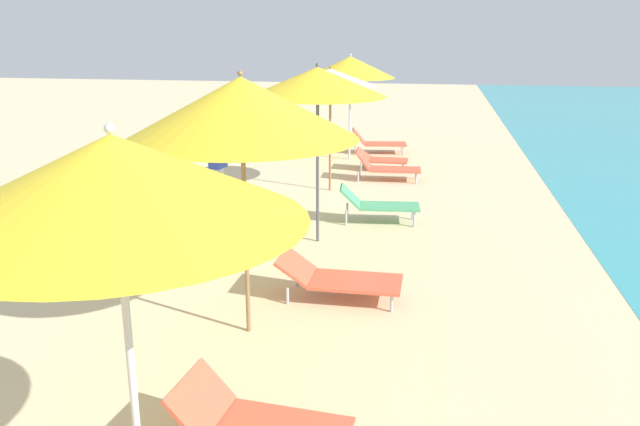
{
  "coord_description": "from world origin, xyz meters",
  "views": [
    {
      "loc": [
        1.11,
        0.24,
        3.4
      ],
      "look_at": [
        -0.17,
        7.68,
        1.2
      ],
      "focal_mm": 36.28,
      "sensor_mm": 36.0,
      "label": 1
    }
  ],
  "objects_px": {
    "umbrella_third": "(241,108)",
    "umbrella_farthest": "(350,67)",
    "lounger_second_shoreside": "(257,424)",
    "lounger_fifth_shoreside": "(386,167)",
    "person_walking_near": "(218,158)",
    "lounger_fourth_shoreside": "(378,204)",
    "lounger_farthest_inland": "(381,159)",
    "umbrella_second": "(114,180)",
    "lounger_third_shoreside": "(338,278)",
    "lounger_farthest_shoreside": "(377,142)",
    "umbrella_fifth": "(330,78)",
    "umbrella_fourth": "(318,82)",
    "person_walking_mid": "(248,116)"
  },
  "relations": [
    {
      "from": "lounger_third_shoreside",
      "to": "lounger_farthest_inland",
      "type": "distance_m",
      "value": 7.79
    },
    {
      "from": "umbrella_third",
      "to": "lounger_farthest_inland",
      "type": "relative_size",
      "value": 2.33
    },
    {
      "from": "umbrella_second",
      "to": "lounger_farthest_shoreside",
      "type": "height_order",
      "value": "umbrella_second"
    },
    {
      "from": "umbrella_second",
      "to": "lounger_third_shoreside",
      "type": "relative_size",
      "value": 1.81
    },
    {
      "from": "umbrella_second",
      "to": "person_walking_near",
      "type": "height_order",
      "value": "umbrella_second"
    },
    {
      "from": "lounger_farthest_inland",
      "to": "person_walking_near",
      "type": "bearing_deg",
      "value": -124.5
    },
    {
      "from": "lounger_fifth_shoreside",
      "to": "lounger_farthest_inland",
      "type": "height_order",
      "value": "lounger_fifth_shoreside"
    },
    {
      "from": "umbrella_fourth",
      "to": "lounger_fourth_shoreside",
      "type": "xyz_separation_m",
      "value": [
        0.87,
        1.21,
        -2.22
      ]
    },
    {
      "from": "umbrella_fourth",
      "to": "lounger_fifth_shoreside",
      "type": "xyz_separation_m",
      "value": [
        0.78,
        4.48,
        -2.24
      ]
    },
    {
      "from": "umbrella_second",
      "to": "person_walking_mid",
      "type": "height_order",
      "value": "umbrella_second"
    },
    {
      "from": "umbrella_farthest",
      "to": "person_walking_near",
      "type": "relative_size",
      "value": 1.67
    },
    {
      "from": "lounger_farthest_shoreside",
      "to": "lounger_farthest_inland",
      "type": "distance_m",
      "value": 2.16
    },
    {
      "from": "lounger_fifth_shoreside",
      "to": "umbrella_third",
      "type": "bearing_deg",
      "value": -99.62
    },
    {
      "from": "umbrella_fifth",
      "to": "lounger_second_shoreside",
      "type": "bearing_deg",
      "value": -84.96
    },
    {
      "from": "umbrella_third",
      "to": "umbrella_farthest",
      "type": "xyz_separation_m",
      "value": [
        -0.11,
        10.06,
        -0.19
      ]
    },
    {
      "from": "lounger_third_shoreside",
      "to": "lounger_farthest_shoreside",
      "type": "relative_size",
      "value": 1.03
    },
    {
      "from": "umbrella_second",
      "to": "umbrella_fifth",
      "type": "xyz_separation_m",
      "value": [
        -0.31,
        9.94,
        -0.19
      ]
    },
    {
      "from": "lounger_second_shoreside",
      "to": "person_walking_near",
      "type": "relative_size",
      "value": 0.91
    },
    {
      "from": "umbrella_third",
      "to": "lounger_farthest_inland",
      "type": "xyz_separation_m",
      "value": [
        0.81,
        8.88,
        -2.28
      ]
    },
    {
      "from": "umbrella_second",
      "to": "umbrella_fourth",
      "type": "distance_m",
      "value": 6.56
    },
    {
      "from": "lounger_fifth_shoreside",
      "to": "umbrella_farthest",
      "type": "distance_m",
      "value": 3.25
    },
    {
      "from": "lounger_second_shoreside",
      "to": "lounger_fifth_shoreside",
      "type": "bearing_deg",
      "value": 93.97
    },
    {
      "from": "umbrella_farthest",
      "to": "umbrella_fifth",
      "type": "bearing_deg",
      "value": -89.79
    },
    {
      "from": "person_walking_near",
      "to": "lounger_second_shoreside",
      "type": "bearing_deg",
      "value": -58.91
    },
    {
      "from": "umbrella_second",
      "to": "lounger_second_shoreside",
      "type": "height_order",
      "value": "umbrella_second"
    },
    {
      "from": "umbrella_second",
      "to": "person_walking_mid",
      "type": "relative_size",
      "value": 1.72
    },
    {
      "from": "umbrella_third",
      "to": "umbrella_farthest",
      "type": "relative_size",
      "value": 1.09
    },
    {
      "from": "umbrella_fourth",
      "to": "lounger_farthest_inland",
      "type": "bearing_deg",
      "value": 84.02
    },
    {
      "from": "lounger_fourth_shoreside",
      "to": "person_walking_near",
      "type": "distance_m",
      "value": 3.15
    },
    {
      "from": "lounger_fourth_shoreside",
      "to": "lounger_fifth_shoreside",
      "type": "relative_size",
      "value": 0.98
    },
    {
      "from": "lounger_fourth_shoreside",
      "to": "lounger_farthest_inland",
      "type": "xyz_separation_m",
      "value": [
        -0.29,
        4.35,
        -0.07
      ]
    },
    {
      "from": "lounger_fifth_shoreside",
      "to": "lounger_farthest_inland",
      "type": "xyz_separation_m",
      "value": [
        -0.19,
        1.08,
        -0.04
      ]
    },
    {
      "from": "umbrella_second",
      "to": "umbrella_farthest",
      "type": "xyz_separation_m",
      "value": [
        -0.32,
        13.3,
        -0.18
      ]
    },
    {
      "from": "umbrella_second",
      "to": "umbrella_farthest",
      "type": "height_order",
      "value": "umbrella_second"
    },
    {
      "from": "umbrella_fourth",
      "to": "person_walking_near",
      "type": "relative_size",
      "value": 1.75
    },
    {
      "from": "lounger_fourth_shoreside",
      "to": "umbrella_third",
      "type": "bearing_deg",
      "value": -108.72
    },
    {
      "from": "umbrella_third",
      "to": "umbrella_farthest",
      "type": "bearing_deg",
      "value": 90.64
    },
    {
      "from": "umbrella_second",
      "to": "lounger_third_shoreside",
      "type": "bearing_deg",
      "value": 81.24
    },
    {
      "from": "lounger_farthest_inland",
      "to": "person_walking_mid",
      "type": "relative_size",
      "value": 0.76
    },
    {
      "from": "umbrella_second",
      "to": "lounger_farthest_shoreside",
      "type": "relative_size",
      "value": 1.87
    },
    {
      "from": "lounger_third_shoreside",
      "to": "umbrella_fifth",
      "type": "relative_size",
      "value": 0.61
    },
    {
      "from": "lounger_fourth_shoreside",
      "to": "lounger_farthest_inland",
      "type": "bearing_deg",
      "value": 88.68
    },
    {
      "from": "lounger_third_shoreside",
      "to": "lounger_farthest_inland",
      "type": "xyz_separation_m",
      "value": [
        -0.07,
        7.79,
        -0.01
      ]
    },
    {
      "from": "umbrella_second",
      "to": "lounger_fifth_shoreside",
      "type": "height_order",
      "value": "umbrella_second"
    },
    {
      "from": "umbrella_fifth",
      "to": "person_walking_mid",
      "type": "xyz_separation_m",
      "value": [
        -2.81,
        3.67,
        -1.35
      ]
    },
    {
      "from": "lounger_fifth_shoreside",
      "to": "person_walking_mid",
      "type": "relative_size",
      "value": 0.89
    },
    {
      "from": "lounger_third_shoreside",
      "to": "lounger_farthest_shoreside",
      "type": "distance_m",
      "value": 9.94
    },
    {
      "from": "lounger_second_shoreside",
      "to": "umbrella_third",
      "type": "bearing_deg",
      "value": 113.39
    },
    {
      "from": "lounger_fifth_shoreside",
      "to": "lounger_third_shoreside",
      "type": "bearing_deg",
      "value": -93.35
    },
    {
      "from": "lounger_second_shoreside",
      "to": "umbrella_farthest",
      "type": "distance_m",
      "value": 12.41
    }
  ]
}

